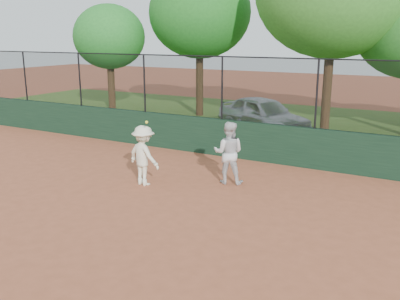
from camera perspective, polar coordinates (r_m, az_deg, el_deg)
The scene contains 9 objects.
ground at distance 9.56m, azimuth -10.76°, elevation -9.30°, with size 80.00×80.00×0.00m, color #A35234.
back_wall at distance 14.26m, azimuth 4.56°, elevation 1.38°, with size 26.00×0.20×1.20m, color #16321F.
grass_strip at distance 19.89m, azimuth 11.70°, elevation 3.10°, with size 36.00×12.00×0.01m, color #305119.
parked_car at distance 18.06m, azimuth 8.09°, elevation 4.48°, with size 1.73×4.29×1.46m, color #AEB3B8.
player_second at distance 11.71m, azimuth 3.67°, elevation -0.34°, with size 0.80×0.63×1.65m, color silver.
player_main at distance 11.65m, azimuth -7.22°, elevation -0.70°, with size 1.12×0.80×1.79m.
fence_assembly at distance 13.99m, azimuth 4.59°, elevation 7.93°, with size 26.00×0.06×2.00m.
tree_0 at distance 22.93m, azimuth -11.56°, elevation 13.97°, with size 3.63×3.30×5.32m.
tree_1 at distance 21.72m, azimuth -0.06°, elevation 17.12°, with size 4.88×4.43×6.95m.
Camera 1 is at (5.69, -6.68, 3.81)m, focal length 40.00 mm.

